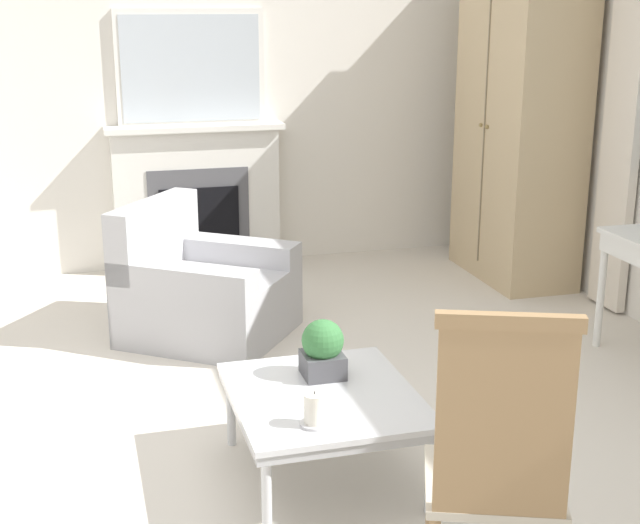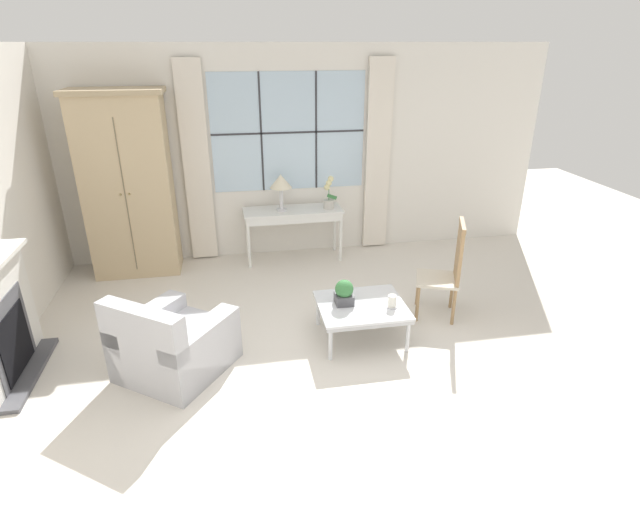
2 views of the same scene
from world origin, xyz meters
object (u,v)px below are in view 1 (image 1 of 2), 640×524
object	(u,v)px
armchair_upholstered	(203,294)
potted_plant_small	(323,349)
pillar_candle	(314,411)
fireplace	(197,185)
armoire	(520,120)
side_chair_wooden	(498,456)
coffee_table	(324,402)

from	to	relation	value
armchair_upholstered	potted_plant_small	distance (m)	1.70
pillar_candle	fireplace	bearing A→B (deg)	179.20
armoire	armchair_upholstered	bearing A→B (deg)	-75.15
side_chair_wooden	pillar_candle	bearing A→B (deg)	-152.52
armoire	potted_plant_small	bearing A→B (deg)	-42.51
side_chair_wooden	coffee_table	bearing A→B (deg)	-165.00
potted_plant_small	side_chair_wooden	bearing A→B (deg)	10.92
armoire	side_chair_wooden	xyz separation A→B (m)	(3.49, -1.87, -0.57)
fireplace	side_chair_wooden	size ratio (longest dim) A/B	1.75
fireplace	side_chair_wooden	bearing A→B (deg)	4.51
fireplace	armoire	size ratio (longest dim) A/B	0.83
coffee_table	pillar_candle	distance (m)	0.32
side_chair_wooden	armchair_upholstered	bearing A→B (deg)	-169.71
fireplace	coffee_table	size ratio (longest dim) A/B	2.21
fireplace	coffee_table	world-z (taller)	fireplace
coffee_table	armchair_upholstered	bearing A→B (deg)	-172.43
side_chair_wooden	potted_plant_small	distance (m)	1.23
side_chair_wooden	coffee_table	distance (m)	1.10
armoire	side_chair_wooden	bearing A→B (deg)	-28.12
armoire	armchair_upholstered	world-z (taller)	armoire
fireplace	pillar_candle	world-z (taller)	fireplace
armoire	pillar_candle	size ratio (longest dim) A/B	16.19
coffee_table	pillar_candle	world-z (taller)	pillar_candle
fireplace	armchair_upholstered	bearing A→B (deg)	-6.89
armoire	side_chair_wooden	size ratio (longest dim) A/B	2.11
side_chair_wooden	pillar_candle	xyz separation A→B (m)	(-0.75, -0.39, -0.15)
pillar_candle	coffee_table	bearing A→B (deg)	157.53
potted_plant_small	pillar_candle	size ratio (longest dim) A/B	1.81
fireplace	armoire	world-z (taller)	armoire
coffee_table	potted_plant_small	world-z (taller)	potted_plant_small
armoire	coffee_table	world-z (taller)	armoire
fireplace	coffee_table	distance (m)	3.31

